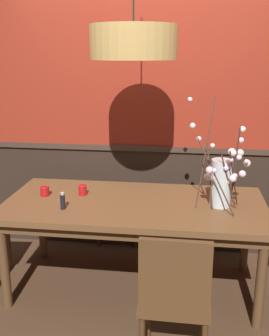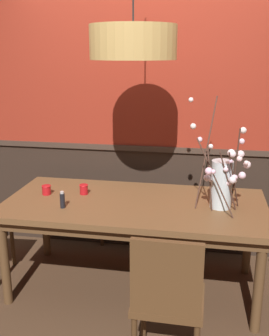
% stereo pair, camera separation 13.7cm
% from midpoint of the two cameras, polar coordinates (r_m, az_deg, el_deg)
% --- Properties ---
extents(ground_plane, '(24.00, 24.00, 0.00)m').
position_cam_midpoint_polar(ground_plane, '(3.53, -1.16, -16.41)').
color(ground_plane, '#4C3321').
extents(back_wall, '(5.55, 0.14, 2.93)m').
position_cam_midpoint_polar(back_wall, '(3.77, 0.56, 9.43)').
color(back_wall, '#2D2119').
rests_on(back_wall, ground).
extents(dining_table, '(2.05, 0.98, 0.76)m').
position_cam_midpoint_polar(dining_table, '(3.21, -1.23, -6.17)').
color(dining_table, brown).
rests_on(dining_table, ground).
extents(chair_far_side_right, '(0.46, 0.44, 0.94)m').
position_cam_midpoint_polar(chair_far_side_right, '(4.09, 5.19, -3.45)').
color(chair_far_side_right, brown).
rests_on(chair_far_side_right, ground).
extents(chair_near_side_right, '(0.43, 0.40, 0.93)m').
position_cam_midpoint_polar(chair_near_side_right, '(2.48, 4.07, -17.61)').
color(chair_near_side_right, brown).
rests_on(chair_near_side_right, ground).
extents(chair_far_side_left, '(0.44, 0.40, 0.92)m').
position_cam_midpoint_polar(chair_far_side_left, '(4.15, -3.01, -3.15)').
color(chair_far_side_left, brown).
rests_on(chair_far_side_left, ground).
extents(vase_with_blossoms, '(0.47, 0.53, 0.82)m').
position_cam_midpoint_polar(vase_with_blossoms, '(3.08, 11.06, -1.84)').
color(vase_with_blossoms, silver).
rests_on(vase_with_blossoms, dining_table).
extents(candle_holder_nearer_center, '(0.07, 0.07, 0.08)m').
position_cam_midpoint_polar(candle_holder_nearer_center, '(3.36, -8.54, -3.11)').
color(candle_holder_nearer_center, red).
rests_on(candle_holder_nearer_center, dining_table).
extents(candle_holder_nearer_edge, '(0.08, 0.08, 0.08)m').
position_cam_midpoint_polar(candle_holder_nearer_edge, '(3.40, -13.74, -3.22)').
color(candle_holder_nearer_edge, red).
rests_on(candle_holder_nearer_edge, dining_table).
extents(condiment_bottle, '(0.04, 0.04, 0.13)m').
position_cam_midpoint_polar(condiment_bottle, '(3.08, -11.41, -4.65)').
color(condiment_bottle, black).
rests_on(condiment_bottle, dining_table).
extents(pendant_lamp, '(0.61, 0.61, 1.08)m').
position_cam_midpoint_polar(pendant_lamp, '(2.92, -1.52, 17.39)').
color(pendant_lamp, tan).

